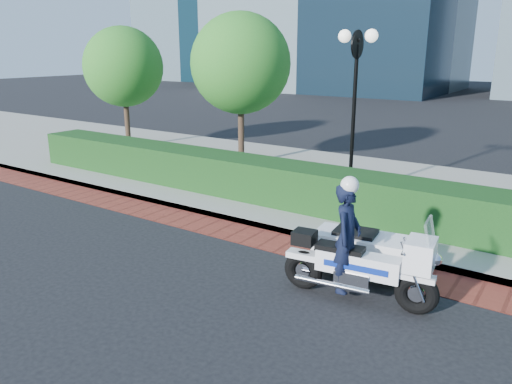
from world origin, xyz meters
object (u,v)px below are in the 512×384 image
Objects in this scene: lamppost at (355,87)px; tree_a at (123,67)px; police_motorcycle at (358,251)px; tree_b at (241,64)px.

lamppost is 0.92× the size of tree_a.
police_motorcycle is at bearing -64.69° from lamppost.
tree_a reaches higher than lamppost.
tree_b reaches higher than tree_a.
tree_a is at bearing 146.66° from police_motorcycle.
lamppost is at bearing -7.41° from tree_a.
tree_a reaches higher than police_motorcycle.
lamppost is at bearing 108.22° from police_motorcycle.
tree_b is at bearing 131.07° from police_motorcycle.
tree_b is 1.94× the size of police_motorcycle.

